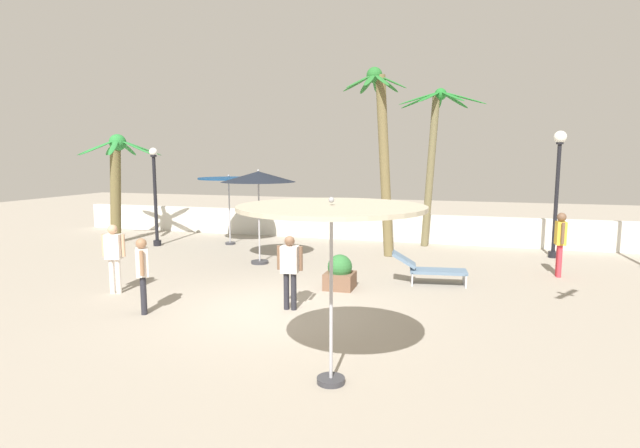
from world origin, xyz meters
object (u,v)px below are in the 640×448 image
(palm_tree_2, at_px, (434,145))
(guest_1, at_px, (290,265))
(guest_2, at_px, (142,268))
(planter, at_px, (340,273))
(patio_umbrella_1, at_px, (229,181))
(palm_tree_1, at_px, (116,174))
(lamp_post_1, at_px, (155,194))
(guest_0, at_px, (114,252))
(patio_umbrella_2, at_px, (331,214))
(lamp_post_2, at_px, (558,178))
(palm_tree_0, at_px, (382,142))
(patio_umbrella_0, at_px, (258,178))
(guest_3, at_px, (560,238))
(lounge_chair_0, at_px, (429,269))

(palm_tree_2, height_order, guest_1, palm_tree_2)
(palm_tree_2, relative_size, guest_2, 3.53)
(palm_tree_2, bearing_deg, planter, -104.32)
(patio_umbrella_1, height_order, palm_tree_1, palm_tree_1)
(planter, bearing_deg, lamp_post_1, 153.81)
(palm_tree_1, xyz_separation_m, guest_0, (4.58, -5.93, -1.59))
(planter, bearing_deg, guest_0, -158.80)
(patio_umbrella_2, bearing_deg, lamp_post_2, 67.55)
(palm_tree_0, xyz_separation_m, palm_tree_1, (-9.79, -0.42, -1.10))
(patio_umbrella_1, relative_size, lamp_post_2, 0.64)
(patio_umbrella_0, xyz_separation_m, patio_umbrella_2, (4.24, -7.18, -0.15))
(planter, bearing_deg, patio_umbrella_0, 145.15)
(patio_umbrella_0, bearing_deg, lamp_post_1, 160.13)
(guest_3, bearing_deg, lounge_chair_0, -150.48)
(lounge_chair_0, relative_size, planter, 2.26)
(patio_umbrella_2, bearing_deg, palm_tree_0, 95.79)
(lamp_post_2, bearing_deg, lounge_chair_0, -127.44)
(palm_tree_0, bearing_deg, guest_3, -16.38)
(palm_tree_2, relative_size, guest_1, 3.52)
(lounge_chair_0, xyz_separation_m, planter, (-2.06, -1.04, -0.02))
(lamp_post_1, height_order, guest_3, lamp_post_1)
(patio_umbrella_0, bearing_deg, lamp_post_2, 22.22)
(patio_umbrella_0, height_order, patio_umbrella_1, patio_umbrella_0)
(patio_umbrella_2, bearing_deg, guest_1, 119.55)
(lamp_post_1, distance_m, guest_3, 13.26)
(lounge_chair_0, bearing_deg, planter, -153.19)
(patio_umbrella_1, height_order, lounge_chair_0, patio_umbrella_1)
(guest_0, bearing_deg, lounge_chair_0, 22.89)
(guest_2, distance_m, guest_3, 10.57)
(patio_umbrella_0, xyz_separation_m, guest_0, (-1.93, -4.07, -1.59))
(guest_1, relative_size, guest_2, 1.00)
(palm_tree_1, bearing_deg, guest_2, -48.77)
(patio_umbrella_0, height_order, palm_tree_0, palm_tree_0)
(palm_tree_1, relative_size, lounge_chair_0, 2.10)
(lamp_post_1, xyz_separation_m, lamp_post_2, (13.46, 1.81, 0.68))
(palm_tree_0, relative_size, palm_tree_2, 1.08)
(patio_umbrella_1, distance_m, palm_tree_1, 4.23)
(patio_umbrella_1, relative_size, lamp_post_1, 0.73)
(patio_umbrella_1, xyz_separation_m, lamp_post_1, (-2.41, -1.02, -0.45))
(lamp_post_1, relative_size, planter, 4.15)
(lamp_post_1, bearing_deg, guest_3, -4.18)
(palm_tree_0, xyz_separation_m, planter, (-0.22, -4.41, -3.30))
(patio_umbrella_0, height_order, planter, patio_umbrella_0)
(patio_umbrella_2, xyz_separation_m, lamp_post_2, (4.43, 10.72, 0.12))
(palm_tree_0, height_order, lamp_post_1, palm_tree_0)
(palm_tree_2, bearing_deg, patio_umbrella_0, -136.67)
(palm_tree_1, bearing_deg, guest_3, -4.19)
(patio_umbrella_1, distance_m, palm_tree_2, 7.45)
(guest_1, relative_size, guest_3, 0.91)
(lounge_chair_0, xyz_separation_m, guest_3, (3.29, 1.86, 0.66))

